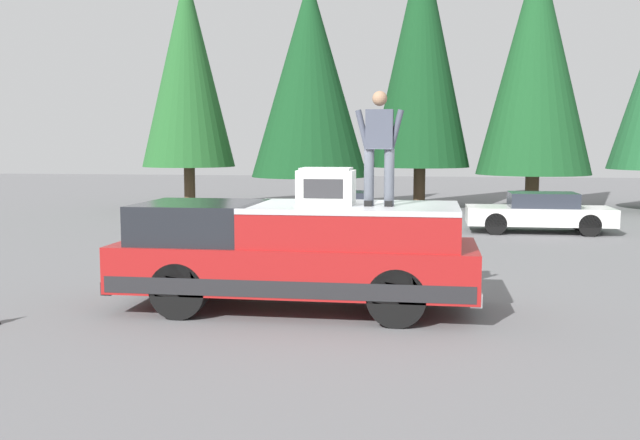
{
  "coord_description": "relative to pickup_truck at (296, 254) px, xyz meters",
  "views": [
    {
      "loc": [
        -11.3,
        -1.38,
        2.58
      ],
      "look_at": [
        0.05,
        0.34,
        1.35
      ],
      "focal_mm": 40.45,
      "sensor_mm": 36.0,
      "label": 1
    }
  ],
  "objects": [
    {
      "name": "conifer_center_right",
      "position": [
        16.24,
        2.5,
        4.15
      ],
      "size": [
        4.41,
        4.41,
        8.76
      ],
      "color": "#4C3826",
      "rests_on": "ground"
    },
    {
      "name": "person_on_truck_bed",
      "position": [
        -0.16,
        -1.28,
        1.68
      ],
      "size": [
        0.29,
        0.72,
        1.69
      ],
      "color": "#4C515B",
      "rests_on": "pickup_truck"
    },
    {
      "name": "parked_car_white",
      "position": [
        10.58,
        -5.18,
        -0.29
      ],
      "size": [
        1.64,
        4.1,
        1.16
      ],
      "color": "white",
      "rests_on": "ground"
    },
    {
      "name": "parked_car_grey",
      "position": [
        10.15,
        0.71,
        -0.29
      ],
      "size": [
        1.64,
        4.1,
        1.16
      ],
      "color": "gray",
      "rests_on": "ground"
    },
    {
      "name": "ground_plane",
      "position": [
        0.45,
        -0.64,
        -0.87
      ],
      "size": [
        90.0,
        90.0,
        0.0
      ],
      "primitive_type": "plane",
      "color": "slate"
    },
    {
      "name": "conifer_center_left",
      "position": [
        18.18,
        -1.62,
        5.28
      ],
      "size": [
        3.91,
        3.91,
        10.69
      ],
      "color": "#4C3826",
      "rests_on": "ground"
    },
    {
      "name": "compressor_unit",
      "position": [
        -0.07,
        -0.48,
        1.05
      ],
      "size": [
        0.65,
        0.84,
        0.56
      ],
      "color": "silver",
      "rests_on": "pickup_truck"
    },
    {
      "name": "pickup_truck",
      "position": [
        0.0,
        0.0,
        0.0
      ],
      "size": [
        2.01,
        5.54,
        1.65
      ],
      "color": "maroon",
      "rests_on": "ground"
    },
    {
      "name": "conifer_left",
      "position": [
        17.54,
        -5.91,
        4.78
      ],
      "size": [
        4.29,
        4.29,
        9.93
      ],
      "color": "#4C3826",
      "rests_on": "ground"
    },
    {
      "name": "conifer_right",
      "position": [
        16.45,
        7.34,
        4.56
      ],
      "size": [
        3.6,
        3.6,
        9.23
      ],
      "color": "#4C3826",
      "rests_on": "ground"
    }
  ]
}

